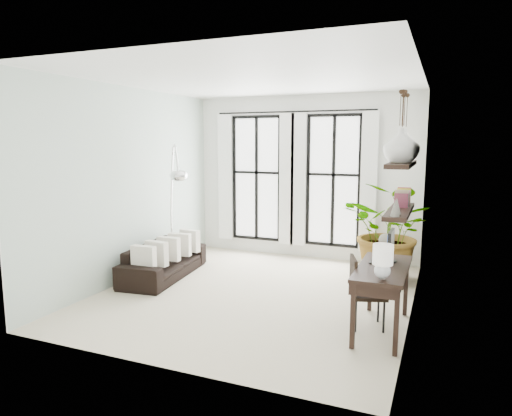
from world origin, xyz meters
The scene contains 16 objects.
floor centered at (0.00, 0.00, 0.00)m, with size 5.00×5.00×0.00m, color beige.
ceiling centered at (0.00, 0.00, 3.20)m, with size 5.00×5.00×0.00m, color white.
wall_left centered at (-2.25, 0.00, 1.60)m, with size 5.00×5.00×0.00m, color #B5CABD.
wall_right centered at (2.25, 0.00, 1.60)m, with size 5.00×5.00×0.00m, color white.
wall_back centered at (0.00, 2.50, 1.60)m, with size 4.50×4.50×0.00m, color white.
windows centered at (-0.20, 2.43, 1.56)m, with size 3.26×0.13×2.65m.
wall_shelves centered at (2.11, -0.65, 1.73)m, with size 0.25×1.30×0.60m.
sofa centered at (-1.80, 0.22, 0.28)m, with size 1.95×0.76×0.57m, color black.
throw_pillows centered at (-1.70, 0.22, 0.50)m, with size 0.40×1.52×0.40m.
plant centered at (1.81, 1.56, 0.83)m, with size 1.49×1.29×1.65m, color #2D7228.
desk centered at (1.94, -0.74, 0.75)m, with size 0.58×1.37×1.20m.
desk_chair centered at (1.70, -0.65, 0.51)m, with size 0.53×0.53×0.89m.
arc_lamp centered at (-1.69, 0.45, 1.69)m, with size 0.72×0.68×2.27m.
buddha centered at (1.76, 1.26, 0.35)m, with size 0.47×0.47×0.84m.
vase_a centered at (2.11, -0.94, 2.27)m, with size 0.37×0.37×0.38m, color white.
vase_b centered at (2.11, -0.54, 2.27)m, with size 0.37×0.37×0.38m, color white.
Camera 1 is at (2.57, -6.20, 2.31)m, focal length 32.00 mm.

